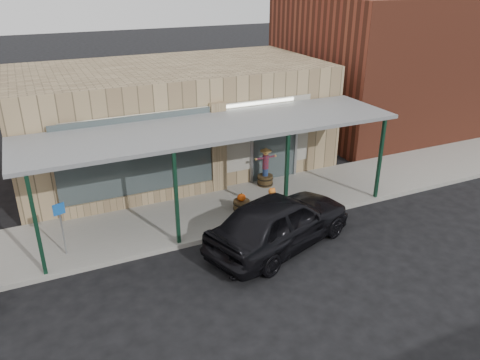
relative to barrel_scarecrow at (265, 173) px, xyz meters
name	(u,v)px	position (x,y,z in m)	size (l,w,h in m)	color
ground	(267,270)	(-2.41, -4.70, -0.65)	(120.00, 120.00, 0.00)	black
sidewalk	(217,212)	(-2.41, -1.10, -0.57)	(40.00, 3.20, 0.15)	gray
storefront	(173,119)	(-2.42, 3.46, 1.44)	(12.00, 6.25, 4.20)	tan
awning	(215,129)	(-2.41, -1.14, 2.36)	(12.00, 3.00, 3.04)	slate
block_buildings_near	(209,68)	(-0.41, 4.50, 3.12)	(61.00, 8.00, 8.00)	brown
barrel_scarecrow	(265,173)	(0.00, 0.00, 0.00)	(0.90, 0.58, 1.48)	#48361D
barrel_pumpkin	(242,204)	(-1.67, -1.48, -0.27)	(0.57, 0.57, 0.64)	#48361D
handicap_sign	(61,222)	(-7.31, -1.81, 0.53)	(0.32, 0.12, 1.59)	gray
parked_sedan	(280,221)	(-1.49, -3.74, 0.18)	(5.23, 3.45, 1.66)	black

